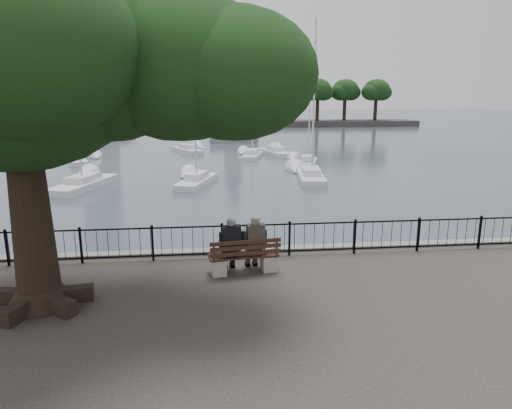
{
  "coord_description": "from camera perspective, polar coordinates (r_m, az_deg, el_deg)",
  "views": [
    {
      "loc": [
        -1.36,
        -10.27,
        4.63
      ],
      "look_at": [
        0.0,
        2.5,
        1.6
      ],
      "focal_mm": 32.0,
      "sensor_mm": 36.0,
      "label": 1
    }
  ],
  "objects": [
    {
      "name": "person_left",
      "position": [
        12.27,
        -3.19,
        -5.26
      ],
      "size": [
        0.5,
        0.83,
        1.59
      ],
      "color": "black",
      "rests_on": "ground"
    },
    {
      "name": "sailboat_a",
      "position": [
        30.83,
        -20.72,
        2.51
      ],
      "size": [
        3.28,
        6.38,
        11.71
      ],
      "color": "silver",
      "rests_on": "ground"
    },
    {
      "name": "person_right",
      "position": [
        12.39,
        -0.22,
        -5.05
      ],
      "size": [
        0.5,
        0.83,
        1.59
      ],
      "color": "#2D2925",
      "rests_on": "ground"
    },
    {
      "name": "lion_monument",
      "position": [
        60.39,
        -2.93,
        10.06
      ],
      "size": [
        6.07,
        6.07,
        8.93
      ],
      "color": "slate",
      "rests_on": "ground"
    },
    {
      "name": "sailboat_c",
      "position": [
        32.0,
        6.86,
        3.62
      ],
      "size": [
        2.36,
        6.04,
        10.77
      ],
      "color": "silver",
      "rests_on": "ground"
    },
    {
      "name": "sailboat_b",
      "position": [
        30.29,
        -7.41,
        3.12
      ],
      "size": [
        2.88,
        5.4,
        11.39
      ],
      "color": "silver",
      "rests_on": "ground"
    },
    {
      "name": "harbor",
      "position": [
        14.29,
        -0.21,
        -7.76
      ],
      "size": [
        260.0,
        260.0,
        1.2
      ],
      "color": "slate",
      "rests_on": "ground"
    },
    {
      "name": "bench",
      "position": [
        12.36,
        -1.5,
        -6.99
      ],
      "size": [
        1.96,
        0.8,
        1.0
      ],
      "color": "gray",
      "rests_on": "ground"
    },
    {
      "name": "lighthouse",
      "position": [
        74.52,
        -20.0,
        18.2
      ],
      "size": [
        10.08,
        10.08,
        30.81
      ],
      "color": "slate",
      "rests_on": "ground"
    },
    {
      "name": "tree",
      "position": [
        10.69,
        -23.89,
        16.66
      ],
      "size": [
        10.17,
        7.1,
        8.3
      ],
      "color": "black",
      "rests_on": "ground"
    },
    {
      "name": "sailboat_f",
      "position": [
        43.52,
        -0.47,
        6.29
      ],
      "size": [
        2.61,
        5.16,
        10.65
      ],
      "color": "silver",
      "rests_on": "ground"
    },
    {
      "name": "sailboat_e",
      "position": [
        43.03,
        -21.48,
        5.29
      ],
      "size": [
        2.95,
        5.22,
        10.63
      ],
      "color": "silver",
      "rests_on": "ground"
    },
    {
      "name": "sailboat_h",
      "position": [
        48.5,
        -8.62,
        6.88
      ],
      "size": [
        3.63,
        5.64,
        11.83
      ],
      "color": "silver",
      "rests_on": "ground"
    },
    {
      "name": "sailboat_d",
      "position": [
        39.15,
        6.47,
        5.34
      ],
      "size": [
        2.62,
        4.89,
        8.01
      ],
      "color": "silver",
      "rests_on": "ground"
    },
    {
      "name": "sailboat_g",
      "position": [
        46.01,
        2.39,
        6.64
      ],
      "size": [
        3.06,
        5.85,
        10.77
      ],
      "color": "silver",
      "rests_on": "ground"
    },
    {
      "name": "railing",
      "position": [
        13.47,
        0.0,
        -4.31
      ],
      "size": [
        22.06,
        0.06,
        1.0
      ],
      "color": "black",
      "rests_on": "ground"
    },
    {
      "name": "far_shore",
      "position": [
        93.68,
        10.84,
        12.06
      ],
      "size": [
        30.0,
        8.6,
        9.18
      ],
      "color": "#2B2621",
      "rests_on": "ground"
    }
  ]
}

